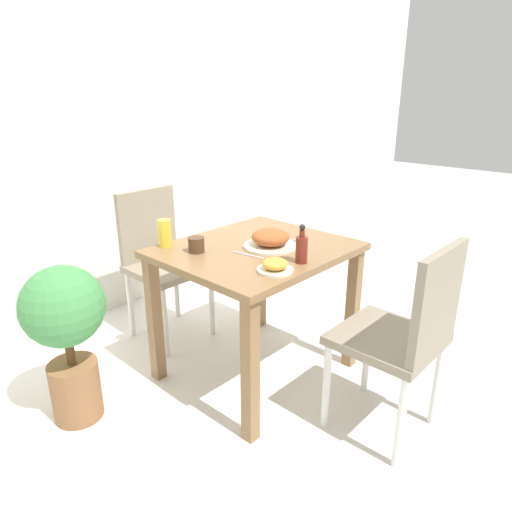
{
  "coord_description": "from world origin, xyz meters",
  "views": [
    {
      "loc": [
        -1.6,
        -1.49,
        1.48
      ],
      "look_at": [
        0.0,
        0.0,
        0.68
      ],
      "focal_mm": 32.0,
      "sensor_mm": 36.0,
      "label": 1
    }
  ],
  "objects_px": {
    "side_plate": "(275,266)",
    "potted_plant_left": "(66,327)",
    "juice_glass": "(165,233)",
    "drink_cup": "(196,245)",
    "sauce_bottle": "(302,248)",
    "chair_near": "(406,331)",
    "chair_far": "(160,255)",
    "food_plate": "(270,239)"
  },
  "relations": [
    {
      "from": "side_plate",
      "to": "potted_plant_left",
      "type": "bearing_deg",
      "value": 135.63
    },
    {
      "from": "side_plate",
      "to": "juice_glass",
      "type": "relative_size",
      "value": 1.15
    },
    {
      "from": "drink_cup",
      "to": "sauce_bottle",
      "type": "bearing_deg",
      "value": -63.43
    },
    {
      "from": "side_plate",
      "to": "chair_near",
      "type": "bearing_deg",
      "value": -63.12
    },
    {
      "from": "chair_near",
      "to": "drink_cup",
      "type": "xyz_separation_m",
      "value": [
        -0.32,
        0.96,
        0.24
      ]
    },
    {
      "from": "sauce_bottle",
      "to": "chair_far",
      "type": "bearing_deg",
      "value": 92.63
    },
    {
      "from": "chair_near",
      "to": "food_plate",
      "type": "height_order",
      "value": "chair_near"
    },
    {
      "from": "chair_near",
      "to": "chair_far",
      "type": "bearing_deg",
      "value": -84.84
    },
    {
      "from": "chair_far",
      "to": "juice_glass",
      "type": "height_order",
      "value": "chair_far"
    },
    {
      "from": "food_plate",
      "to": "drink_cup",
      "type": "bearing_deg",
      "value": 144.24
    },
    {
      "from": "chair_far",
      "to": "potted_plant_left",
      "type": "bearing_deg",
      "value": -154.41
    },
    {
      "from": "chair_near",
      "to": "chair_far",
      "type": "relative_size",
      "value": 1.0
    },
    {
      "from": "juice_glass",
      "to": "chair_far",
      "type": "bearing_deg",
      "value": 59.22
    },
    {
      "from": "chair_near",
      "to": "sauce_bottle",
      "type": "bearing_deg",
      "value": -79.53
    },
    {
      "from": "chair_far",
      "to": "juice_glass",
      "type": "xyz_separation_m",
      "value": [
        -0.24,
        -0.4,
        0.28
      ]
    },
    {
      "from": "chair_far",
      "to": "sauce_bottle",
      "type": "relative_size",
      "value": 4.99
    },
    {
      "from": "chair_near",
      "to": "drink_cup",
      "type": "height_order",
      "value": "chair_near"
    },
    {
      "from": "drink_cup",
      "to": "potted_plant_left",
      "type": "xyz_separation_m",
      "value": [
        -0.6,
        0.2,
        -0.29
      ]
    },
    {
      "from": "juice_glass",
      "to": "sauce_bottle",
      "type": "distance_m",
      "value": 0.71
    },
    {
      "from": "chair_far",
      "to": "drink_cup",
      "type": "relative_size",
      "value": 11.61
    },
    {
      "from": "chair_near",
      "to": "chair_far",
      "type": "xyz_separation_m",
      "value": [
        -0.14,
        1.54,
        0.0
      ]
    },
    {
      "from": "sauce_bottle",
      "to": "potted_plant_left",
      "type": "relative_size",
      "value": 0.24
    },
    {
      "from": "juice_glass",
      "to": "sauce_bottle",
      "type": "bearing_deg",
      "value": -66.16
    },
    {
      "from": "potted_plant_left",
      "to": "chair_far",
      "type": "bearing_deg",
      "value": 25.59
    },
    {
      "from": "side_plate",
      "to": "juice_glass",
      "type": "height_order",
      "value": "juice_glass"
    },
    {
      "from": "drink_cup",
      "to": "potted_plant_left",
      "type": "relative_size",
      "value": 0.1
    },
    {
      "from": "drink_cup",
      "to": "sauce_bottle",
      "type": "height_order",
      "value": "sauce_bottle"
    },
    {
      "from": "sauce_bottle",
      "to": "juice_glass",
      "type": "bearing_deg",
      "value": 113.84
    },
    {
      "from": "chair_near",
      "to": "food_plate",
      "type": "bearing_deg",
      "value": -88.27
    },
    {
      "from": "juice_glass",
      "to": "potted_plant_left",
      "type": "height_order",
      "value": "juice_glass"
    },
    {
      "from": "food_plate",
      "to": "side_plate",
      "type": "height_order",
      "value": "food_plate"
    },
    {
      "from": "juice_glass",
      "to": "sauce_bottle",
      "type": "relative_size",
      "value": 0.76
    },
    {
      "from": "chair_near",
      "to": "potted_plant_left",
      "type": "xyz_separation_m",
      "value": [
        -0.93,
        1.16,
        -0.04
      ]
    },
    {
      "from": "food_plate",
      "to": "drink_cup",
      "type": "xyz_separation_m",
      "value": [
        -0.3,
        0.22,
        -0.0
      ]
    },
    {
      "from": "food_plate",
      "to": "drink_cup",
      "type": "distance_m",
      "value": 0.37
    },
    {
      "from": "food_plate",
      "to": "juice_glass",
      "type": "xyz_separation_m",
      "value": [
        -0.36,
        0.4,
        0.03
      ]
    },
    {
      "from": "chair_near",
      "to": "side_plate",
      "type": "xyz_separation_m",
      "value": [
        -0.26,
        0.51,
        0.23
      ]
    },
    {
      "from": "sauce_bottle",
      "to": "drink_cup",
      "type": "bearing_deg",
      "value": 116.57
    },
    {
      "from": "food_plate",
      "to": "sauce_bottle",
      "type": "height_order",
      "value": "sauce_bottle"
    },
    {
      "from": "food_plate",
      "to": "juice_glass",
      "type": "height_order",
      "value": "juice_glass"
    },
    {
      "from": "chair_near",
      "to": "potted_plant_left",
      "type": "distance_m",
      "value": 1.49
    },
    {
      "from": "food_plate",
      "to": "side_plate",
      "type": "distance_m",
      "value": 0.33
    }
  ]
}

